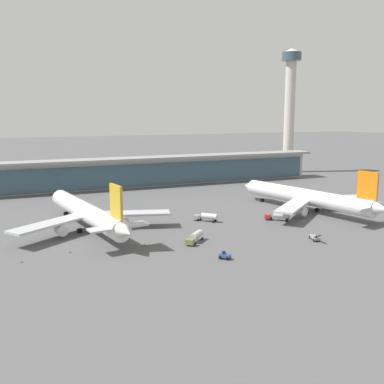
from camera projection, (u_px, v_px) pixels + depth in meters
The scene contains 14 objects.
ground_plane at pixel (204, 220), 155.08m from camera, with size 1200.00×1200.00×0.00m, color #515154.
airliner_left_stand at pixel (87, 213), 141.17m from camera, with size 51.79×68.05×18.17m.
airliner_centre_stand at pixel (308, 197), 167.21m from camera, with size 51.07×67.51×18.17m.
service_truck_near_nose_olive at pixel (195, 237), 128.45m from camera, with size 7.75×7.59×2.95m.
service_truck_under_wing_blue at pixel (225, 256), 113.75m from camera, with size 3.15×3.29×2.05m.
service_truck_mid_apron_grey at pixel (315, 237), 130.82m from camera, with size 3.31×6.90×2.70m.
service_truck_by_tail_grey at pixel (207, 217), 153.36m from camera, with size 7.59×7.75×2.95m.
service_truck_on_taxiway_red at pixel (279, 216), 154.47m from camera, with size 7.94×7.37×2.95m.
terminal_building at pixel (140, 171), 226.04m from camera, with size 201.23×12.80×15.20m.
control_tower at pixel (290, 102), 275.85m from camera, with size 12.00×12.00×81.65m.
safety_cone_alpha at pixel (145, 244), 125.80m from camera, with size 0.62×0.62×0.70m.
safety_cone_bravo at pixel (70, 251), 119.27m from camera, with size 0.62×0.62×0.70m.
safety_cone_charlie at pixel (22, 261), 111.21m from camera, with size 0.62×0.62×0.70m.
safety_cone_delta at pixel (146, 246), 124.50m from camera, with size 0.62×0.62×0.70m.
Camera 1 is at (-62.74, -137.30, 37.19)m, focal length 41.18 mm.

